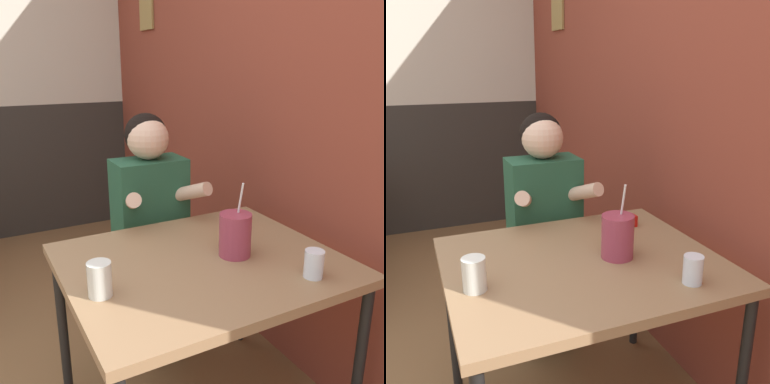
% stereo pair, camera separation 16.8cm
% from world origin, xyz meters
% --- Properties ---
extents(brick_wall_right, '(0.08, 4.77, 2.70)m').
position_xyz_m(brick_wall_right, '(1.46, 1.39, 1.35)').
color(brick_wall_right, brown).
rests_on(brick_wall_right, ground_plane).
extents(main_table, '(0.99, 0.84, 0.74)m').
position_xyz_m(main_table, '(0.85, 0.30, 0.67)').
color(main_table, '#93704C').
rests_on(main_table, ground_plane).
extents(person_seated, '(0.42, 0.40, 1.21)m').
position_xyz_m(person_seated, '(0.89, 0.88, 0.63)').
color(person_seated, '#235138').
rests_on(person_seated, ground_plane).
extents(cocktail_pitcher, '(0.12, 0.12, 0.28)m').
position_xyz_m(cocktail_pitcher, '(0.98, 0.28, 0.82)').
color(cocktail_pitcher, '#99384C').
rests_on(cocktail_pitcher, main_table).
extents(glass_near_pitcher, '(0.07, 0.07, 0.10)m').
position_xyz_m(glass_near_pitcher, '(1.12, 0.01, 0.79)').
color(glass_near_pitcher, silver).
rests_on(glass_near_pitcher, main_table).
extents(glass_center, '(0.08, 0.08, 0.11)m').
position_xyz_m(glass_center, '(0.45, 0.23, 0.79)').
color(glass_center, silver).
rests_on(glass_center, main_table).
extents(condiment_ketchup, '(0.06, 0.04, 0.05)m').
position_xyz_m(condiment_ketchup, '(1.18, 0.54, 0.76)').
color(condiment_ketchup, '#B7140F').
rests_on(condiment_ketchup, main_table).
extents(condiment_mustard, '(0.06, 0.04, 0.05)m').
position_xyz_m(condiment_mustard, '(1.06, 0.42, 0.76)').
color(condiment_mustard, yellow).
rests_on(condiment_mustard, main_table).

